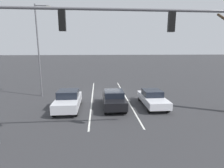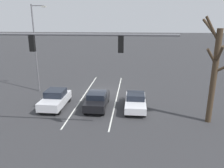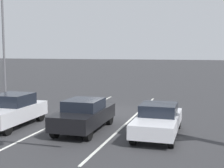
{
  "view_description": "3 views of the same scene",
  "coord_description": "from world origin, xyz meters",
  "px_view_note": "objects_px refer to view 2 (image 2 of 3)",
  "views": [
    {
      "loc": [
        1.1,
        18.91,
        4.95
      ],
      "look_at": [
        -0.08,
        4.4,
        1.98
      ],
      "focal_mm": 28.0,
      "sensor_mm": 36.0,
      "label": 1
    },
    {
      "loc": [
        -3.36,
        22.77,
        7.59
      ],
      "look_at": [
        -1.48,
        4.14,
        2.09
      ],
      "focal_mm": 35.0,
      "sensor_mm": 36.0,
      "label": 2
    },
    {
      "loc": [
        -5.49,
        18.02,
        3.69
      ],
      "look_at": [
        -1.36,
        4.12,
        2.16
      ],
      "focal_mm": 50.0,
      "sensor_mm": 36.0,
      "label": 3
    }
  ],
  "objects_px": {
    "car_black_midlane_front": "(97,100)",
    "traffic_signal_gantry": "(34,58)",
    "street_lamp_right_shoulder": "(36,44)",
    "car_white_leftlane_front": "(135,101)",
    "bare_tree_near": "(214,71)",
    "car_silver_rightlane_front": "(55,99)"
  },
  "relations": [
    {
      "from": "car_white_leftlane_front",
      "to": "traffic_signal_gantry",
      "type": "xyz_separation_m",
      "value": [
        6.32,
        5.46,
        4.65
      ]
    },
    {
      "from": "traffic_signal_gantry",
      "to": "bare_tree_near",
      "type": "bearing_deg",
      "value": -163.87
    },
    {
      "from": "car_silver_rightlane_front",
      "to": "bare_tree_near",
      "type": "relative_size",
      "value": 0.51
    },
    {
      "from": "traffic_signal_gantry",
      "to": "car_black_midlane_front",
      "type": "bearing_deg",
      "value": -118.72
    },
    {
      "from": "car_white_leftlane_front",
      "to": "traffic_signal_gantry",
      "type": "height_order",
      "value": "traffic_signal_gantry"
    },
    {
      "from": "car_silver_rightlane_front",
      "to": "street_lamp_right_shoulder",
      "type": "distance_m",
      "value": 7.02
    },
    {
      "from": "traffic_signal_gantry",
      "to": "street_lamp_right_shoulder",
      "type": "bearing_deg",
      "value": -66.31
    },
    {
      "from": "car_black_midlane_front",
      "to": "traffic_signal_gantry",
      "type": "relative_size",
      "value": 0.34
    },
    {
      "from": "car_black_midlane_front",
      "to": "street_lamp_right_shoulder",
      "type": "bearing_deg",
      "value": -30.57
    },
    {
      "from": "car_black_midlane_front",
      "to": "traffic_signal_gantry",
      "type": "height_order",
      "value": "traffic_signal_gantry"
    },
    {
      "from": "car_black_midlane_front",
      "to": "car_white_leftlane_front",
      "type": "xyz_separation_m",
      "value": [
        -3.41,
        -0.14,
        -0.06
      ]
    },
    {
      "from": "traffic_signal_gantry",
      "to": "street_lamp_right_shoulder",
      "type": "xyz_separation_m",
      "value": [
        4.17,
        -9.5,
        -0.2
      ]
    },
    {
      "from": "car_white_leftlane_front",
      "to": "car_black_midlane_front",
      "type": "bearing_deg",
      "value": 2.44
    },
    {
      "from": "car_white_leftlane_front",
      "to": "bare_tree_near",
      "type": "xyz_separation_m",
      "value": [
        -5.62,
        2.01,
        3.33
      ]
    },
    {
      "from": "car_white_leftlane_front",
      "to": "bare_tree_near",
      "type": "distance_m",
      "value": 6.83
    },
    {
      "from": "car_white_leftlane_front",
      "to": "street_lamp_right_shoulder",
      "type": "height_order",
      "value": "street_lamp_right_shoulder"
    },
    {
      "from": "car_silver_rightlane_front",
      "to": "street_lamp_right_shoulder",
      "type": "bearing_deg",
      "value": -53.03
    },
    {
      "from": "car_white_leftlane_front",
      "to": "street_lamp_right_shoulder",
      "type": "xyz_separation_m",
      "value": [
        10.49,
        -4.04,
        4.44
      ]
    },
    {
      "from": "bare_tree_near",
      "to": "street_lamp_right_shoulder",
      "type": "bearing_deg",
      "value": -20.58
    },
    {
      "from": "car_black_midlane_front",
      "to": "traffic_signal_gantry",
      "type": "distance_m",
      "value": 7.6
    },
    {
      "from": "car_white_leftlane_front",
      "to": "street_lamp_right_shoulder",
      "type": "distance_m",
      "value": 12.08
    },
    {
      "from": "car_white_leftlane_front",
      "to": "bare_tree_near",
      "type": "height_order",
      "value": "bare_tree_near"
    }
  ]
}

